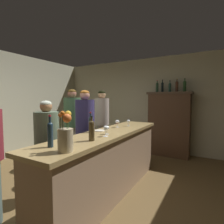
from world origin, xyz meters
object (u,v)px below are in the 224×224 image
object	(u,v)px
wine_glass_spare	(106,129)
patron_by_cabinet	(47,146)
flower_arrangement	(66,136)
display_bottle_left	(157,87)
display_bottle_midright	(177,86)
display_bottle_right	(185,86)
display_bottle_midleft	(162,87)
patron_redhead	(102,122)
wine_bottle_chardonnay	(91,123)
wine_glass_mid	(107,128)
wine_glass_rear	(117,122)
patron_near_entrance	(85,130)
display_bottle_center	(170,87)
display_cabinet	(169,123)
bar_counter	(108,163)
patron_tall	(72,124)
cheese_plate	(100,131)
wine_glass_front	(128,121)
wine_bottle_rose	(50,133)
wine_bottle_malbec	(92,129)

from	to	relation	value
wine_glass_spare	patron_by_cabinet	xyz separation A→B (m)	(-0.85, -0.28, -0.29)
flower_arrangement	display_bottle_left	distance (m)	3.60
display_bottle_midright	display_bottle_right	bearing A→B (deg)	-0.00
display_bottle_midleft	display_bottle_right	world-z (taller)	display_bottle_right
flower_arrangement	patron_redhead	distance (m)	2.70
wine_bottle_chardonnay	wine_glass_mid	xyz separation A→B (m)	(0.29, -0.00, -0.05)
patron_redhead	flower_arrangement	bearing A→B (deg)	-33.18
wine_glass_mid	wine_glass_rear	distance (m)	0.67
wine_glass_spare	patron_near_entrance	distance (m)	1.01
wine_bottle_chardonnay	wine_glass_mid	world-z (taller)	wine_bottle_chardonnay
display_bottle_center	patron_by_cabinet	xyz separation A→B (m)	(-1.12, -3.01, -1.01)
wine_glass_rear	patron_near_entrance	bearing A→B (deg)	-160.29
display_bottle_midleft	patron_near_entrance	bearing A→B (deg)	-112.13
display_cabinet	flower_arrangement	size ratio (longest dim) A/B	4.21
patron_by_cabinet	display_bottle_right	bearing A→B (deg)	37.13
wine_glass_spare	bar_counter	bearing A→B (deg)	115.31
wine_glass_mid	patron_near_entrance	world-z (taller)	patron_near_entrance
bar_counter	wine_bottle_chardonnay	world-z (taller)	wine_bottle_chardonnay
wine_glass_rear	patron_tall	world-z (taller)	patron_tall
display_cabinet	display_bottle_right	bearing A→B (deg)	0.00
flower_arrangement	display_bottle_midleft	distance (m)	3.60
display_bottle_center	bar_counter	bearing A→B (deg)	-99.35
bar_counter	display_cabinet	distance (m)	2.51
cheese_plate	patron_near_entrance	distance (m)	0.58
wine_glass_front	display_bottle_center	distance (m)	1.92
bar_counter	patron_tall	xyz separation A→B (m)	(-1.37, 0.69, 0.44)
wine_glass_front	wine_glass_rear	distance (m)	0.26
wine_bottle_rose	display_bottle_midright	world-z (taller)	display_bottle_midright
bar_counter	display_bottle_midleft	bearing A→B (deg)	85.08
wine_glass_mid	cheese_plate	size ratio (longest dim) A/B	0.77
patron_redhead	display_cabinet	bearing A→B (deg)	69.49
flower_arrangement	patron_tall	bearing A→B (deg)	131.04
wine_bottle_malbec	patron_near_entrance	world-z (taller)	patron_near_entrance
wine_bottle_malbec	wine_glass_mid	xyz separation A→B (m)	(-0.05, 0.43, -0.05)
display_bottle_left	wine_glass_front	bearing A→B (deg)	-91.73
patron_redhead	patron_tall	world-z (taller)	patron_tall
display_bottle_center	wine_bottle_rose	bearing A→B (deg)	-97.92
display_cabinet	wine_bottle_chardonnay	bearing A→B (deg)	-103.41
wine_glass_spare	wine_glass_rear	bearing A→B (deg)	106.75
flower_arrangement	wine_bottle_chardonnay	bearing A→B (deg)	113.04
wine_bottle_chardonnay	display_bottle_midleft	size ratio (longest dim) A/B	0.95
wine_glass_spare	patron_redhead	xyz separation A→B (m)	(-1.13, 1.63, -0.15)
patron_by_cabinet	wine_glass_rear	bearing A→B (deg)	32.73
display_cabinet	wine_glass_mid	size ratio (longest dim) A/B	13.36
wine_glass_mid	patron_tall	distance (m)	1.69
wine_bottle_malbec	wine_bottle_chardonnay	bearing A→B (deg)	128.07
wine_bottle_malbec	patron_near_entrance	distance (m)	1.20
wine_bottle_malbec	wine_glass_mid	bearing A→B (deg)	96.13
wine_glass_rear	display_bottle_left	distance (m)	2.11
wine_bottle_chardonnay	wine_glass_spare	world-z (taller)	wine_bottle_chardonnay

